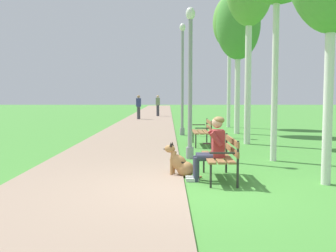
{
  "coord_description": "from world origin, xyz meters",
  "views": [
    {
      "loc": [
        -0.48,
        -6.72,
        1.66
      ],
      "look_at": [
        -0.46,
        2.9,
        0.9
      ],
      "focal_mm": 42.06,
      "sensor_mm": 36.0,
      "label": 1
    }
  ],
  "objects_px": {
    "park_bench_mid": "(202,130)",
    "pedestrian_distant": "(137,107)",
    "birch_tree_fifth": "(228,24)",
    "pedestrian_further_distant": "(157,106)",
    "lamp_post_mid": "(181,78)",
    "lamp_post_near": "(189,81)",
    "park_bench_near": "(221,154)",
    "birch_tree_fourth": "(237,26)",
    "person_seated_on_near_bench": "(211,146)",
    "dog_shepherd": "(179,164)"
  },
  "relations": [
    {
      "from": "park_bench_mid",
      "to": "pedestrian_distant",
      "type": "distance_m",
      "value": 13.89
    },
    {
      "from": "birch_tree_fifth",
      "to": "pedestrian_further_distant",
      "type": "distance_m",
      "value": 11.65
    },
    {
      "from": "lamp_post_mid",
      "to": "birch_tree_fifth",
      "type": "relative_size",
      "value": 0.69
    },
    {
      "from": "lamp_post_near",
      "to": "pedestrian_further_distant",
      "type": "height_order",
      "value": "lamp_post_near"
    },
    {
      "from": "park_bench_near",
      "to": "birch_tree_fourth",
      "type": "distance_m",
      "value": 10.3
    },
    {
      "from": "park_bench_near",
      "to": "person_seated_on_near_bench",
      "type": "xyz_separation_m",
      "value": [
        -0.21,
        -0.1,
        0.17
      ]
    },
    {
      "from": "lamp_post_mid",
      "to": "birch_tree_fourth",
      "type": "xyz_separation_m",
      "value": [
        2.38,
        0.66,
        2.23
      ]
    },
    {
      "from": "lamp_post_near",
      "to": "person_seated_on_near_bench",
      "type": "bearing_deg",
      "value": -83.9
    },
    {
      "from": "lamp_post_mid",
      "to": "lamp_post_near",
      "type": "bearing_deg",
      "value": -90.18
    },
    {
      "from": "person_seated_on_near_bench",
      "to": "birch_tree_fourth",
      "type": "distance_m",
      "value": 10.36
    },
    {
      "from": "birch_tree_fourth",
      "to": "pedestrian_distant",
      "type": "distance_m",
      "value": 11.37
    },
    {
      "from": "birch_tree_fifth",
      "to": "dog_shepherd",
      "type": "bearing_deg",
      "value": -103.09
    },
    {
      "from": "park_bench_mid",
      "to": "person_seated_on_near_bench",
      "type": "bearing_deg",
      "value": -93.32
    },
    {
      "from": "lamp_post_near",
      "to": "pedestrian_distant",
      "type": "distance_m",
      "value": 16.46
    },
    {
      "from": "pedestrian_distant",
      "to": "lamp_post_near",
      "type": "bearing_deg",
      "value": -81.07
    },
    {
      "from": "park_bench_near",
      "to": "birch_tree_fifth",
      "type": "height_order",
      "value": "birch_tree_fifth"
    },
    {
      "from": "park_bench_mid",
      "to": "dog_shepherd",
      "type": "distance_m",
      "value": 5.07
    },
    {
      "from": "lamp_post_mid",
      "to": "pedestrian_distant",
      "type": "bearing_deg",
      "value": 104.14
    },
    {
      "from": "birch_tree_fifth",
      "to": "park_bench_mid",
      "type": "bearing_deg",
      "value": -104.92
    },
    {
      "from": "park_bench_near",
      "to": "lamp_post_near",
      "type": "relative_size",
      "value": 0.39
    },
    {
      "from": "dog_shepherd",
      "to": "pedestrian_distant",
      "type": "xyz_separation_m",
      "value": [
        -2.23,
        18.5,
        0.58
      ]
    },
    {
      "from": "birch_tree_fourth",
      "to": "pedestrian_further_distant",
      "type": "height_order",
      "value": "birch_tree_fourth"
    },
    {
      "from": "park_bench_mid",
      "to": "dog_shepherd",
      "type": "xyz_separation_m",
      "value": [
        -0.91,
        -4.98,
        -0.25
      ]
    },
    {
      "from": "park_bench_near",
      "to": "birch_tree_fourth",
      "type": "bearing_deg",
      "value": 78.38
    },
    {
      "from": "lamp_post_near",
      "to": "dog_shepherd",
      "type": "bearing_deg",
      "value": -97.81
    },
    {
      "from": "person_seated_on_near_bench",
      "to": "birch_tree_fifth",
      "type": "distance_m",
      "value": 13.67
    },
    {
      "from": "birch_tree_fourth",
      "to": "birch_tree_fifth",
      "type": "height_order",
      "value": "birch_tree_fifth"
    },
    {
      "from": "birch_tree_fourth",
      "to": "lamp_post_mid",
      "type": "bearing_deg",
      "value": -164.45
    },
    {
      "from": "park_bench_near",
      "to": "pedestrian_further_distant",
      "type": "height_order",
      "value": "pedestrian_further_distant"
    },
    {
      "from": "lamp_post_mid",
      "to": "dog_shepherd",
      "type": "bearing_deg",
      "value": -92.29
    },
    {
      "from": "birch_tree_fourth",
      "to": "park_bench_near",
      "type": "bearing_deg",
      "value": -101.62
    },
    {
      "from": "park_bench_mid",
      "to": "person_seated_on_near_bench",
      "type": "xyz_separation_m",
      "value": [
        -0.31,
        -5.36,
        0.17
      ]
    },
    {
      "from": "birch_tree_fourth",
      "to": "pedestrian_distant",
      "type": "height_order",
      "value": "birch_tree_fourth"
    },
    {
      "from": "birch_tree_fifth",
      "to": "park_bench_near",
      "type": "bearing_deg",
      "value": -99.27
    },
    {
      "from": "person_seated_on_near_bench",
      "to": "lamp_post_mid",
      "type": "bearing_deg",
      "value": 91.75
    },
    {
      "from": "park_bench_mid",
      "to": "birch_tree_fifth",
      "type": "relative_size",
      "value": 0.23
    },
    {
      "from": "lamp_post_mid",
      "to": "birch_tree_fifth",
      "type": "bearing_deg",
      "value": 57.59
    },
    {
      "from": "dog_shepherd",
      "to": "pedestrian_distant",
      "type": "relative_size",
      "value": 0.49
    },
    {
      "from": "park_bench_mid",
      "to": "dog_shepherd",
      "type": "height_order",
      "value": "park_bench_mid"
    },
    {
      "from": "lamp_post_mid",
      "to": "pedestrian_distant",
      "type": "distance_m",
      "value": 10.61
    },
    {
      "from": "pedestrian_distant",
      "to": "park_bench_near",
      "type": "bearing_deg",
      "value": -80.81
    },
    {
      "from": "birch_tree_fourth",
      "to": "pedestrian_further_distant",
      "type": "bearing_deg",
      "value": 105.67
    },
    {
      "from": "park_bench_near",
      "to": "dog_shepherd",
      "type": "bearing_deg",
      "value": 160.66
    },
    {
      "from": "park_bench_near",
      "to": "birch_tree_fourth",
      "type": "height_order",
      "value": "birch_tree_fourth"
    },
    {
      "from": "park_bench_mid",
      "to": "lamp_post_near",
      "type": "bearing_deg",
      "value": -102.47
    },
    {
      "from": "birch_tree_fifth",
      "to": "pedestrian_further_distant",
      "type": "bearing_deg",
      "value": 111.21
    },
    {
      "from": "lamp_post_near",
      "to": "pedestrian_further_distant",
      "type": "relative_size",
      "value": 2.36
    },
    {
      "from": "lamp_post_mid",
      "to": "person_seated_on_near_bench",
      "type": "bearing_deg",
      "value": -88.25
    },
    {
      "from": "lamp_post_near",
      "to": "birch_tree_fifth",
      "type": "distance_m",
      "value": 10.83
    },
    {
      "from": "pedestrian_distant",
      "to": "pedestrian_further_distant",
      "type": "distance_m",
      "value": 4.03
    }
  ]
}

